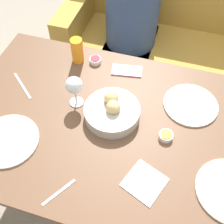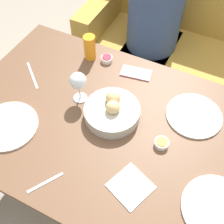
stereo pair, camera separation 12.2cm
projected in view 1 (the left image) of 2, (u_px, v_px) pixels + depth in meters
ground_plane at (124, 192)px, 1.79m from camera, size 10.00×10.00×0.00m
dining_table at (128, 139)px, 1.27m from camera, size 1.54×0.89×0.73m
couch at (163, 47)px, 2.14m from camera, size 1.43×0.70×0.89m
seated_person at (131, 34)px, 1.95m from camera, size 0.35×0.45×1.19m
bread_basket at (112, 111)px, 1.22m from camera, size 0.24×0.24×0.11m
plate_near_left at (8, 140)px, 1.16m from camera, size 0.26×0.26×0.01m
plate_far_center at (191, 105)px, 1.27m from camera, size 0.25×0.25×0.01m
juice_glass at (77, 51)px, 1.40m from camera, size 0.06×0.06×0.13m
wine_glass at (74, 86)px, 1.20m from camera, size 0.08×0.08×0.16m
jam_bowl_berry at (95, 60)px, 1.44m from camera, size 0.06×0.06×0.03m
jam_bowl_honey at (166, 136)px, 1.16m from camera, size 0.06×0.06×0.03m
knife_silver at (22, 86)px, 1.35m from camera, size 0.16×0.13×0.00m
spoon_coffee at (59, 192)px, 1.03m from camera, size 0.09×0.13×0.00m
napkin at (145, 182)px, 1.05m from camera, size 0.18×0.18×0.00m
cell_phone at (127, 71)px, 1.41m from camera, size 0.16×0.10×0.01m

